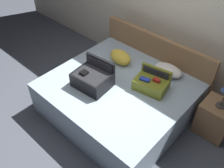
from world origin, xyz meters
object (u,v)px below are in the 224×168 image
(bed, at_px, (118,98))
(nightstand, at_px, (215,119))
(pillow_center_head, at_px, (120,57))
(hard_case_medium, at_px, (151,83))
(pillow_near_headboard, at_px, (169,70))
(hard_case_large, at_px, (93,78))

(bed, bearing_deg, nightstand, 26.81)
(pillow_center_head, bearing_deg, hard_case_medium, -14.01)
(pillow_near_headboard, relative_size, pillow_center_head, 1.08)
(bed, relative_size, pillow_center_head, 4.82)
(hard_case_large, bearing_deg, nightstand, 24.81)
(hard_case_large, relative_size, pillow_near_headboard, 1.22)
(hard_case_large, distance_m, nightstand, 1.82)
(pillow_near_headboard, height_order, nightstand, pillow_near_headboard)
(bed, xyz_separation_m, nightstand, (1.26, 0.64, -0.02))
(pillow_near_headboard, bearing_deg, nightstand, -3.81)
(pillow_near_headboard, bearing_deg, bed, -119.36)
(hard_case_large, relative_size, nightstand, 1.02)
(bed, distance_m, pillow_center_head, 0.67)
(hard_case_medium, height_order, pillow_near_headboard, hard_case_medium)
(hard_case_large, height_order, hard_case_medium, hard_case_large)
(hard_case_large, bearing_deg, pillow_center_head, 91.09)
(hard_case_medium, xyz_separation_m, pillow_near_headboard, (-0.00, 0.44, -0.03))
(pillow_center_head, height_order, nightstand, pillow_center_head)
(bed, xyz_separation_m, pillow_center_head, (-0.34, 0.43, 0.38))
(nightstand, bearing_deg, hard_case_medium, -156.05)
(bed, relative_size, hard_case_medium, 3.96)
(hard_case_large, distance_m, pillow_center_head, 0.70)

